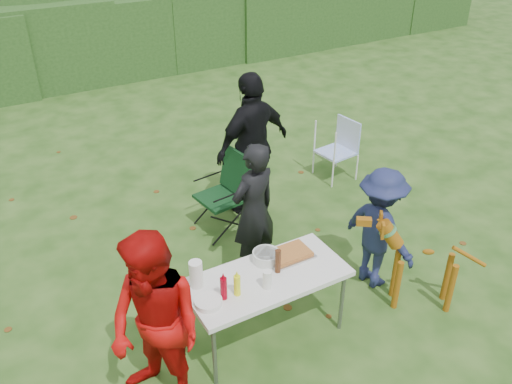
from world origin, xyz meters
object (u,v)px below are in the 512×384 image
lawn_chair (336,150)px  child (379,229)px  person_black_puffy (253,146)px  camping_chair (221,193)px  beer_bottle (278,261)px  person_red_jacket (156,329)px  person_cook (254,211)px  mustard_bottle (237,285)px  paper_towel_roll (196,274)px  ketchup_bottle (224,288)px  dog (426,264)px  folding_table (267,281)px

lawn_chair → child: bearing=56.8°
person_black_puffy → child: person_black_puffy is taller
camping_chair → beer_bottle: camping_chair is taller
person_red_jacket → camping_chair: size_ratio=1.73×
person_cook → mustard_bottle: (-0.75, -1.03, 0.05)m
beer_bottle → paper_towel_roll: (-0.73, 0.19, 0.01)m
camping_chair → paper_towel_roll: 2.03m
person_cook → mustard_bottle: 1.27m
child → ketchup_bottle: size_ratio=6.27×
person_red_jacket → paper_towel_roll: bearing=104.3°
person_black_puffy → lawn_chair: bearing=175.4°
lawn_chair → beer_bottle: (-2.38, -2.22, 0.43)m
person_cook → ketchup_bottle: (-0.87, -1.01, 0.06)m
ketchup_bottle → dog: bearing=-8.9°
folding_table → camping_chair: 1.95m
folding_table → person_red_jacket: bearing=-168.2°
child → dog: 0.58m
person_cook → paper_towel_roll: bearing=24.6°
mustard_bottle → person_cook: bearing=54.0°
beer_bottle → person_red_jacket: bearing=-169.0°
person_cook → beer_bottle: 0.98m
person_black_puffy → dog: 2.55m
lawn_chair → beer_bottle: 3.28m
folding_table → dog: bearing=-13.8°
folding_table → paper_towel_roll: paper_towel_roll is taller
lawn_chair → beer_bottle: bearing=36.5°
beer_bottle → person_black_puffy: bearing=66.4°
lawn_chair → ketchup_bottle: 3.78m
dog → beer_bottle: 1.60m
dog → camping_chair: size_ratio=1.07×
person_cook → beer_bottle: bearing=61.5°
folding_table → ketchup_bottle: ketchup_bottle is taller
person_red_jacket → dog: size_ratio=1.62×
ketchup_bottle → lawn_chair: bearing=37.8°
lawn_chair → beer_bottle: size_ratio=3.62×
paper_towel_roll → camping_chair: bearing=57.3°
person_cook → camping_chair: bearing=-106.5°
person_cook → dog: person_cook is taller
folding_table → lawn_chair: (2.50, 2.23, -0.25)m
dog → lawn_chair: bearing=-72.9°
person_cook → dog: (1.23, -1.34, -0.29)m
ketchup_bottle → person_black_puffy: bearing=54.9°
beer_bottle → person_cook: bearing=73.5°
folding_table → mustard_bottle: 0.39m
folding_table → lawn_chair: 3.36m
paper_towel_roll → person_cook: bearing=36.6°
person_cook → camping_chair: (0.07, 0.93, -0.29)m
camping_chair → mustard_bottle: bearing=59.3°
folding_table → dog: size_ratio=1.41×
ketchup_bottle → beer_bottle: 0.60m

